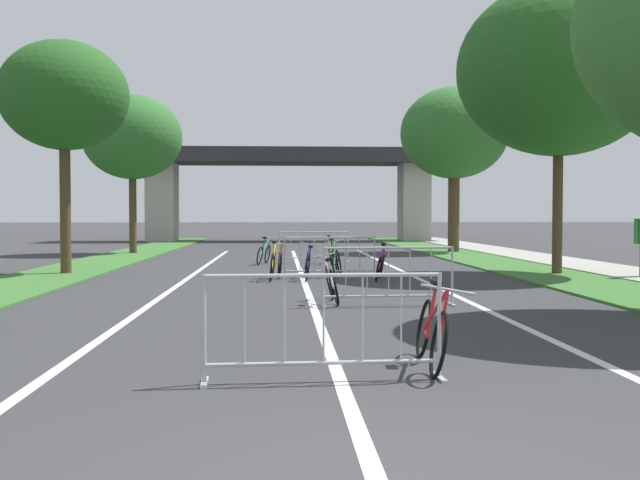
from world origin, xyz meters
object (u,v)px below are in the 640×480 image
(bicycle_silver_4, at_px, (331,283))
(bicycle_orange_6, at_px, (280,263))
(tree_left_oak_near, at_px, (64,96))
(crowd_barrier_third, at_px, (330,258))
(bicycle_white_0, at_px, (331,253))
(bicycle_green_7, at_px, (336,262))
(crowd_barrier_second, at_px, (389,277))
(tree_left_pine_near, at_px, (132,137))
(tree_right_pine_far, at_px, (559,70))
(bicycle_purple_5, at_px, (380,266))
(crowd_barrier_fourth, at_px, (314,247))
(crowd_barrier_nearest, at_px, (324,328))
(bicycle_yellow_2, at_px, (273,264))
(tree_right_oak_mid, at_px, (454,134))
(bicycle_red_8, at_px, (431,332))
(bicycle_teal_3, at_px, (264,253))
(bicycle_blue_1, at_px, (307,265))

(bicycle_silver_4, height_order, bicycle_orange_6, bicycle_silver_4)
(tree_left_oak_near, distance_m, crowd_barrier_third, 8.30)
(bicycle_white_0, distance_m, bicycle_green_7, 4.95)
(crowd_barrier_second, bearing_deg, tree_left_pine_near, 113.96)
(tree_right_pine_far, bearing_deg, tree_left_pine_near, 139.83)
(crowd_barrier_second, xyz_separation_m, bicycle_purple_5, (0.57, 5.26, -0.17))
(crowd_barrier_fourth, height_order, bicycle_orange_6, crowd_barrier_fourth)
(bicycle_silver_4, bearing_deg, tree_left_oak_near, 133.39)
(tree_right_pine_far, bearing_deg, crowd_barrier_nearest, -119.47)
(bicycle_yellow_2, bearing_deg, tree_right_oak_mid, 61.46)
(crowd_barrier_nearest, xyz_separation_m, bicycle_red_8, (1.17, 0.58, -0.14))
(tree_right_oak_mid, bearing_deg, crowd_barrier_second, -106.66)
(bicycle_silver_4, xyz_separation_m, bicycle_green_7, (0.52, 5.74, 0.02))
(bicycle_silver_4, distance_m, bicycle_orange_6, 5.76)
(bicycle_yellow_2, height_order, bicycle_teal_3, bicycle_yellow_2)
(tree_left_pine_near, height_order, tree_right_oak_mid, tree_right_oak_mid)
(tree_left_oak_near, xyz_separation_m, bicycle_blue_1, (6.41, -1.87, -4.38))
(bicycle_blue_1, bearing_deg, bicycle_silver_4, -87.03)
(tree_left_oak_near, height_order, crowd_barrier_nearest, tree_left_oak_near)
(crowd_barrier_nearest, distance_m, bicycle_silver_4, 6.44)
(bicycle_silver_4, xyz_separation_m, bicycle_orange_6, (-0.94, 5.69, -0.01))
(crowd_barrier_fourth, relative_size, bicycle_blue_1, 1.37)
(bicycle_blue_1, distance_m, bicycle_teal_3, 5.94)
(tree_right_pine_far, distance_m, bicycle_yellow_2, 9.16)
(bicycle_teal_3, xyz_separation_m, bicycle_silver_4, (1.45, -10.65, 0.01))
(crowd_barrier_fourth, bearing_deg, tree_right_oak_mid, 46.07)
(crowd_barrier_third, bearing_deg, bicycle_purple_5, -26.41)
(bicycle_orange_6, bearing_deg, bicycle_white_0, -110.12)
(bicycle_white_0, distance_m, bicycle_silver_4, 10.71)
(tree_left_oak_near, bearing_deg, bicycle_orange_6, -10.10)
(tree_right_oak_mid, height_order, bicycle_orange_6, tree_right_oak_mid)
(bicycle_white_0, relative_size, bicycle_orange_6, 1.07)
(crowd_barrier_third, distance_m, bicycle_blue_1, 0.76)
(bicycle_yellow_2, bearing_deg, bicycle_purple_5, -1.23)
(tree_right_oak_mid, height_order, crowd_barrier_third, tree_right_oak_mid)
(crowd_barrier_second, xyz_separation_m, bicycle_red_8, (-0.32, -5.28, -0.14))
(crowd_barrier_fourth, relative_size, bicycle_red_8, 1.37)
(bicycle_purple_5, bearing_deg, bicycle_yellow_2, -170.61)
(crowd_barrier_second, distance_m, bicycle_yellow_2, 5.80)
(crowd_barrier_nearest, bearing_deg, tree_left_pine_near, 105.16)
(bicycle_purple_5, bearing_deg, bicycle_white_0, 110.31)
(bicycle_white_0, distance_m, bicycle_yellow_2, 6.13)
(tree_right_oak_mid, bearing_deg, tree_left_oak_near, -140.16)
(crowd_barrier_nearest, xyz_separation_m, bicycle_orange_6, (-0.42, 12.11, -0.16))
(tree_right_pine_far, bearing_deg, bicycle_purple_5, -166.14)
(crowd_barrier_nearest, xyz_separation_m, bicycle_silver_4, (0.52, 6.42, -0.15))
(crowd_barrier_nearest, relative_size, crowd_barrier_second, 1.00)
(bicycle_red_8, bearing_deg, crowd_barrier_second, -90.37)
(bicycle_silver_4, bearing_deg, bicycle_blue_1, 91.61)
(bicycle_yellow_2, xyz_separation_m, bicycle_green_7, (1.64, 0.90, 0.00))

